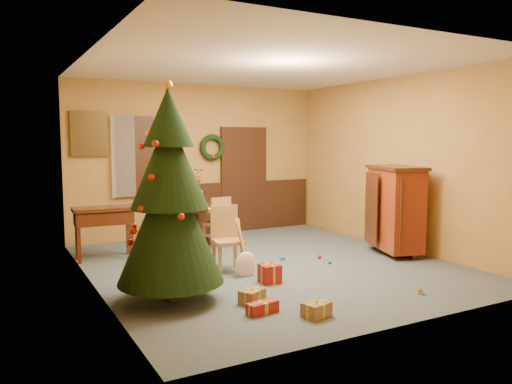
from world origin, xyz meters
TOP-DOWN VIEW (x-y plane):
  - room_envelope at (0.21, 2.70)m, footprint 5.50×5.50m
  - dining_table at (-0.44, 1.91)m, footprint 1.04×1.04m
  - urn at (-0.44, 1.91)m, footprint 0.32×0.32m
  - centerpiece_plant at (-0.44, 1.91)m, footprint 0.35×0.31m
  - chair_near at (-0.68, 0.03)m, footprint 0.45×0.45m
  - chair_far at (-0.18, 1.44)m, footprint 0.43×0.43m
  - guitar at (-0.59, -0.39)m, footprint 0.43×0.55m
  - plant_stand at (-0.62, 1.76)m, footprint 0.32×0.32m
  - stand_plant at (-0.62, 1.76)m, footprint 0.28×0.26m
  - christmas_tree at (-1.82, -0.91)m, footprint 1.21×1.21m
  - writing_desk at (-2.07, 1.53)m, footprint 0.94×0.51m
  - sideboard at (2.15, -0.34)m, footprint 0.90×1.24m
  - gift_a at (-0.64, -2.13)m, footprint 0.32×0.27m
  - gift_b at (-0.46, -0.81)m, footprint 0.25×0.25m
  - gift_c at (-1.03, -1.42)m, footprint 0.35×0.31m
  - gift_d at (-1.10, -1.78)m, footprint 0.37×0.20m
  - toy_a at (0.31, 0.13)m, footprint 0.09×0.08m
  - toy_b at (0.82, -0.39)m, footprint 0.06×0.06m
  - toy_c at (-0.44, -1.90)m, footprint 0.08×0.09m
  - toy_d at (0.88, -0.05)m, footprint 0.06×0.06m
  - toy_e at (0.90, -2.10)m, footprint 0.09×0.09m

SIDE VIEW (x-z plane):
  - toy_a at x=0.31m, z-range 0.00..0.05m
  - toy_c at x=-0.44m, z-range 0.00..0.05m
  - toy_e at x=0.90m, z-range 0.00..0.05m
  - toy_b at x=0.82m, z-range 0.00..0.06m
  - toy_d at x=0.88m, z-range 0.00..0.06m
  - gift_d at x=-1.10m, z-range 0.00..0.12m
  - gift_a at x=-0.64m, z-range 0.00..0.15m
  - gift_c at x=-1.03m, z-range 0.00..0.16m
  - gift_b at x=-0.46m, z-range 0.00..0.24m
  - guitar at x=-0.59m, z-range 0.01..0.75m
  - chair_far at x=-0.18m, z-range 0.03..0.91m
  - chair_near at x=-0.68m, z-range 0.03..0.95m
  - dining_table at x=-0.44m, z-range 0.14..0.86m
  - plant_stand at x=-0.62m, z-range 0.10..0.94m
  - writing_desk at x=-2.07m, z-range 0.21..1.02m
  - sideboard at x=2.15m, z-range 0.05..1.48m
  - urn at x=-0.44m, z-range 0.71..0.95m
  - stand_plant at x=-0.62m, z-range 0.83..1.25m
  - room_envelope at x=0.21m, z-range -1.63..3.87m
  - centerpiece_plant at x=-0.44m, z-range 0.95..1.35m
  - christmas_tree at x=-1.82m, z-range -0.06..2.44m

